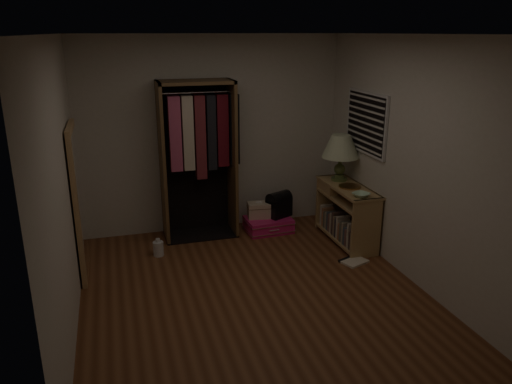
# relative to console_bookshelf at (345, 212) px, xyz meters

# --- Properties ---
(ground) EXTENTS (4.00, 4.00, 0.00)m
(ground) POSITION_rel_console_bookshelf_xyz_m (-1.54, -1.04, -0.39)
(ground) COLOR brown
(ground) RESTS_ON ground
(room_walls) EXTENTS (3.52, 4.02, 2.60)m
(room_walls) POSITION_rel_console_bookshelf_xyz_m (-1.46, -1.00, 1.11)
(room_walls) COLOR beige
(room_walls) RESTS_ON ground
(console_bookshelf) EXTENTS (0.42, 1.12, 0.75)m
(console_bookshelf) POSITION_rel_console_bookshelf_xyz_m (0.00, 0.00, 0.00)
(console_bookshelf) COLOR #A4814F
(console_bookshelf) RESTS_ON ground
(open_wardrobe) EXTENTS (1.01, 0.50, 2.05)m
(open_wardrobe) POSITION_rel_console_bookshelf_xyz_m (-1.75, 0.73, 0.82)
(open_wardrobe) COLOR brown
(open_wardrobe) RESTS_ON ground
(floor_mirror) EXTENTS (0.06, 0.80, 1.70)m
(floor_mirror) POSITION_rel_console_bookshelf_xyz_m (-3.24, -0.04, 0.46)
(floor_mirror) COLOR tan
(floor_mirror) RESTS_ON ground
(pink_suitcase) EXTENTS (0.65, 0.48, 0.19)m
(pink_suitcase) POSITION_rel_console_bookshelf_xyz_m (-0.87, 0.56, -0.30)
(pink_suitcase) COLOR #D81A67
(pink_suitcase) RESTS_ON ground
(train_case) EXTENTS (0.33, 0.25, 0.22)m
(train_case) POSITION_rel_console_bookshelf_xyz_m (-0.98, 0.63, -0.09)
(train_case) COLOR #C3B195
(train_case) RESTS_ON pink_suitcase
(black_bag) EXTENTS (0.38, 0.32, 0.35)m
(black_bag) POSITION_rel_console_bookshelf_xyz_m (-0.71, 0.59, -0.02)
(black_bag) COLOR black
(black_bag) RESTS_ON pink_suitcase
(table_lamp) EXTENTS (0.60, 0.60, 0.61)m
(table_lamp) POSITION_rel_console_bookshelf_xyz_m (0.00, 0.24, 0.80)
(table_lamp) COLOR #46572A
(table_lamp) RESTS_ON console_bookshelf
(brass_tray) EXTENTS (0.34, 0.34, 0.02)m
(brass_tray) POSITION_rel_console_bookshelf_xyz_m (0.00, -0.08, 0.37)
(brass_tray) COLOR #9E703D
(brass_tray) RESTS_ON console_bookshelf
(ceramic_bowl) EXTENTS (0.26, 0.26, 0.05)m
(ceramic_bowl) POSITION_rel_console_bookshelf_xyz_m (-0.05, -0.47, 0.38)
(ceramic_bowl) COLOR #B6DAB7
(ceramic_bowl) RESTS_ON console_bookshelf
(white_jug) EXTENTS (0.14, 0.14, 0.22)m
(white_jug) POSITION_rel_console_bookshelf_xyz_m (-2.40, 0.19, -0.30)
(white_jug) COLOR silver
(white_jug) RESTS_ON ground
(floor_book) EXTENTS (0.36, 0.33, 0.03)m
(floor_book) POSITION_rel_console_bookshelf_xyz_m (-0.19, -0.64, -0.38)
(floor_book) COLOR beige
(floor_book) RESTS_ON ground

